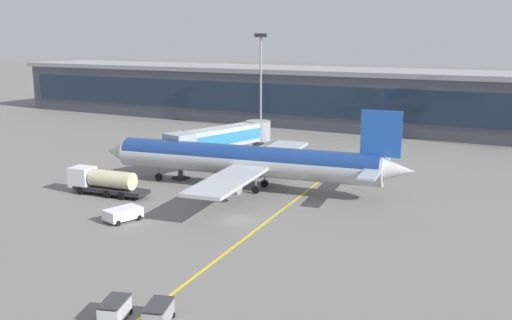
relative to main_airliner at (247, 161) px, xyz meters
The scene contains 10 objects.
ground_plane 13.43m from the main_airliner, 66.56° to the right, with size 700.00×700.00×0.00m, color slate.
apron_lead_in_line 13.45m from the main_airliner, 49.55° to the right, with size 0.30×80.00×0.01m, color yellow.
terminal_building 58.00m from the main_airliner, 92.77° to the left, with size 184.54×20.18×12.49m.
main_airliner is the anchor object (origin of this frame).
jet_bridge 12.27m from the main_airliner, 134.76° to the left, with size 8.23×19.31×6.51m.
fuel_tanker 18.31m from the main_airliner, 143.56° to the right, with size 10.97×3.38×3.25m.
pushback_tug 18.92m from the main_airliner, 106.52° to the right, with size 3.26×4.29×1.40m.
baggage_cart_0 36.88m from the main_airliner, 75.66° to the right, with size 2.30×3.00×1.48m.
baggage_cart_1 36.80m from the main_airliner, 70.67° to the right, with size 2.30×3.00×1.48m.
apron_light_mast_1 51.57m from the main_airliner, 115.61° to the left, with size 2.80×0.50×20.10m.
Camera 1 is at (30.40, -52.30, 19.51)m, focal length 40.80 mm.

